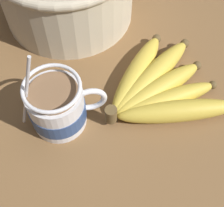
% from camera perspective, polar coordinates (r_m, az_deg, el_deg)
% --- Properties ---
extents(table, '(1.24, 1.24, 0.03)m').
position_cam_1_polar(table, '(0.56, -1.29, 0.91)').
color(table, brown).
rests_on(table, ground).
extents(coffee_mug, '(0.14, 0.09, 0.17)m').
position_cam_1_polar(coffee_mug, '(0.50, -9.92, -0.58)').
color(coffee_mug, silver).
rests_on(coffee_mug, table).
extents(banana_bunch, '(0.23, 0.20, 0.04)m').
position_cam_1_polar(banana_bunch, '(0.54, 8.41, 2.72)').
color(banana_bunch, brown).
rests_on(banana_bunch, table).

